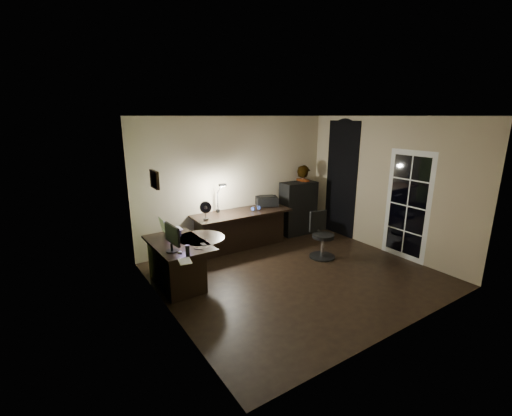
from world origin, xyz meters
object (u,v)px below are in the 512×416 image
office_chair (323,236)px  person (303,199)px  cabinet (298,208)px  monitor (171,242)px  desk_left (179,264)px  desk_right (242,230)px

office_chair → person: size_ratio=0.56×
cabinet → person: size_ratio=0.77×
monitor → office_chair: (2.97, -0.14, -0.44)m
desk_left → cabinet: bearing=14.7°
office_chair → cabinet: bearing=78.5°
desk_left → office_chair: 2.80m
monitor → office_chair: bearing=-7.2°
cabinet → person: 0.29m
desk_right → office_chair: 1.69m
desk_left → person: size_ratio=0.81×
desk_right → monitor: monitor is taller
person → monitor: bearing=99.9°
monitor → desk_right: bearing=27.0°
office_chair → desk_left: bearing=179.7°
person → cabinet: bearing=102.5°
monitor → cabinet: bearing=15.1°
desk_left → monitor: (-0.21, -0.31, 0.52)m
desk_right → person: 1.83m
desk_right → monitor: (-1.92, -1.18, 0.50)m
desk_left → monitor: 0.64m
desk_right → person: size_ratio=1.30×
cabinet → desk_right: bearing=-174.3°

